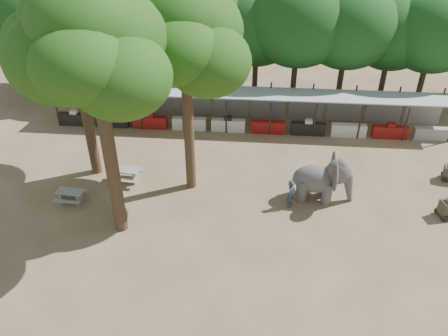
# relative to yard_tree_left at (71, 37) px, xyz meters

# --- Properties ---
(ground) EXTENTS (100.00, 100.00, 0.00)m
(ground) POSITION_rel_yard_tree_left_xyz_m (9.13, -7.19, -8.20)
(ground) COLOR brown
(ground) RESTS_ON ground
(vendor_stalls) EXTENTS (28.00, 2.99, 2.80)m
(vendor_stalls) POSITION_rel_yard_tree_left_xyz_m (9.13, 6.65, -7.02)
(vendor_stalls) COLOR #A6A9AE
(vendor_stalls) RESTS_ON ground
(yard_tree_left) EXTENTS (7.10, 6.90, 11.02)m
(yard_tree_left) POSITION_rel_yard_tree_left_xyz_m (0.00, 0.00, 0.00)
(yard_tree_left) COLOR #332316
(yard_tree_left) RESTS_ON ground
(yard_tree_center) EXTENTS (7.10, 6.90, 12.04)m
(yard_tree_center) POSITION_rel_yard_tree_left_xyz_m (3.00, -5.00, 1.01)
(yard_tree_center) COLOR #332316
(yard_tree_center) RESTS_ON ground
(yard_tree_back) EXTENTS (7.10, 6.90, 11.36)m
(yard_tree_back) POSITION_rel_yard_tree_left_xyz_m (6.00, -1.00, 0.34)
(yard_tree_back) COLOR #332316
(yard_tree_back) RESTS_ON ground
(backdrop_trees) EXTENTS (46.46, 5.95, 8.33)m
(backdrop_trees) POSITION_rel_yard_tree_left_xyz_m (9.13, 11.81, -2.69)
(backdrop_trees) COLOR #332316
(backdrop_trees) RESTS_ON ground
(elephant) EXTENTS (3.46, 2.66, 2.65)m
(elephant) POSITION_rel_yard_tree_left_xyz_m (13.52, -1.76, -6.88)
(elephant) COLOR #474444
(elephant) RESTS_ON ground
(handler) EXTENTS (0.59, 0.70, 1.65)m
(handler) POSITION_rel_yard_tree_left_xyz_m (11.80, -2.59, -7.38)
(handler) COLOR #26384C
(handler) RESTS_ON ground
(picnic_table_near) EXTENTS (1.54, 1.41, 0.73)m
(picnic_table_near) POSITION_rel_yard_tree_left_xyz_m (-0.25, -3.28, -7.73)
(picnic_table_near) COLOR gray
(picnic_table_near) RESTS_ON ground
(picnic_table_far) EXTENTS (1.79, 1.64, 0.83)m
(picnic_table_far) POSITION_rel_yard_tree_left_xyz_m (2.24, -1.06, -7.66)
(picnic_table_far) COLOR gray
(picnic_table_far) RESTS_ON ground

